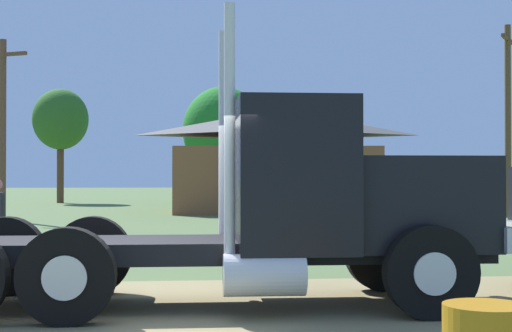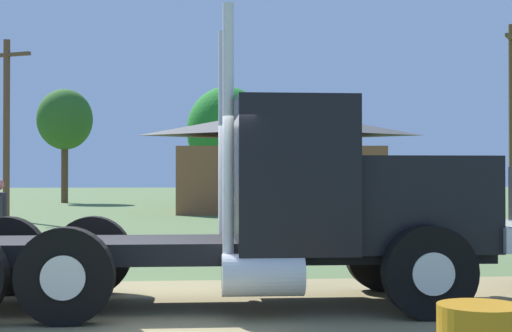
# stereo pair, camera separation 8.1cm
# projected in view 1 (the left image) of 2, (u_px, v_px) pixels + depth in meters

# --- Properties ---
(ground_plane) EXTENTS (200.00, 200.00, 0.00)m
(ground_plane) POSITION_uv_depth(u_px,v_px,m) (156.00, 308.00, 10.15)
(ground_plane) COLOR #50663B
(dirt_track) EXTENTS (120.00, 5.15, 0.01)m
(dirt_track) POSITION_uv_depth(u_px,v_px,m) (156.00, 308.00, 10.15)
(dirt_track) COLOR #8A7B51
(dirt_track) RESTS_ON ground_plane
(truck_foreground_white) EXTENTS (7.82, 2.80, 3.90)m
(truck_foreground_white) POSITION_uv_depth(u_px,v_px,m) (289.00, 209.00, 10.37)
(truck_foreground_white) COLOR black
(truck_foreground_white) RESTS_ON ground_plane
(shed_building) EXTENTS (10.45, 7.85, 4.94)m
(shed_building) POSITION_uv_depth(u_px,v_px,m) (277.00, 162.00, 36.70)
(shed_building) COLOR brown
(shed_building) RESTS_ON ground_plane
(utility_pole_near) EXTENTS (2.03, 1.10, 7.12)m
(utility_pole_near) POSITION_uv_depth(u_px,v_px,m) (3.00, 124.00, 29.96)
(utility_pole_near) COLOR brown
(utility_pole_near) RESTS_ON ground_plane
(utility_pole_far) EXTENTS (1.33, 1.91, 8.07)m
(utility_pole_far) POSITION_uv_depth(u_px,v_px,m) (508.00, 115.00, 31.87)
(utility_pole_far) COLOR #4E3D24
(utility_pole_far) RESTS_ON ground_plane
(tree_mid) EXTENTS (3.54, 3.54, 7.30)m
(tree_mid) POSITION_uv_depth(u_px,v_px,m) (61.00, 120.00, 48.79)
(tree_mid) COLOR #513823
(tree_mid) RESTS_ON ground_plane
(tree_right) EXTENTS (5.16, 5.16, 7.47)m
(tree_right) POSITION_uv_depth(u_px,v_px,m) (223.00, 131.00, 48.96)
(tree_right) COLOR #513823
(tree_right) RESTS_ON ground_plane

